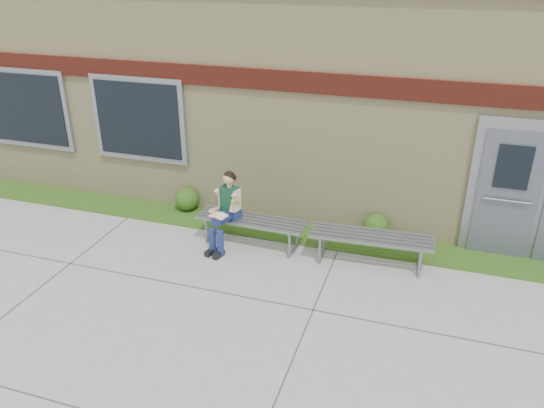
% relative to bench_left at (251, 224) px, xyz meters
% --- Properties ---
extents(ground, '(80.00, 80.00, 0.00)m').
position_rel_bench_left_xyz_m(ground, '(0.45, -2.00, -0.37)').
color(ground, '#9E9E99').
rests_on(ground, ground).
extents(grass_strip, '(16.00, 0.80, 0.02)m').
position_rel_bench_left_xyz_m(grass_strip, '(0.45, 0.60, -0.36)').
color(grass_strip, '#274D14').
rests_on(grass_strip, ground).
extents(school_building, '(16.20, 6.22, 4.20)m').
position_rel_bench_left_xyz_m(school_building, '(0.45, 3.99, 1.73)').
color(school_building, beige).
rests_on(school_building, ground).
extents(bench_left, '(1.87, 0.58, 0.48)m').
position_rel_bench_left_xyz_m(bench_left, '(0.00, 0.00, 0.00)').
color(bench_left, gray).
rests_on(bench_left, ground).
extents(bench_right, '(1.95, 0.64, 0.50)m').
position_rel_bench_left_xyz_m(bench_right, '(2.00, 0.00, 0.01)').
color(bench_right, gray).
rests_on(bench_right, ground).
extents(girl, '(0.47, 0.79, 1.31)m').
position_rel_bench_left_xyz_m(girl, '(-0.37, -0.19, 0.33)').
color(girl, navy).
rests_on(girl, ground).
extents(shrub_mid, '(0.45, 0.45, 0.45)m').
position_rel_bench_left_xyz_m(shrub_mid, '(-1.62, 0.85, -0.13)').
color(shrub_mid, '#274D14').
rests_on(shrub_mid, grass_strip).
extents(shrub_east, '(0.44, 0.44, 0.44)m').
position_rel_bench_left_xyz_m(shrub_east, '(1.97, 0.85, -0.13)').
color(shrub_east, '#274D14').
rests_on(shrub_east, grass_strip).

